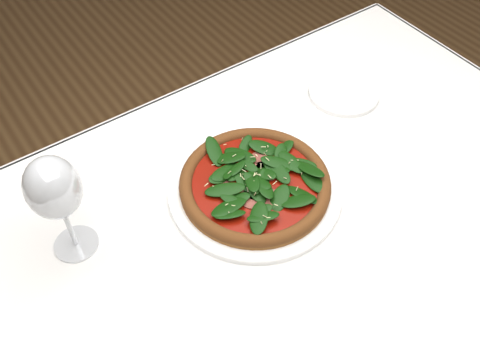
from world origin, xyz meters
TOP-DOWN VIEW (x-y plane):
  - dining_table at (0.00, 0.00)m, footprint 1.21×0.81m
  - plate at (-0.00, 0.09)m, footprint 0.30×0.30m
  - pizza at (-0.00, 0.09)m, footprint 0.34×0.34m
  - wine_glass at (-0.30, 0.17)m, footprint 0.08×0.08m
  - saucer_far at (0.30, 0.19)m, footprint 0.15×0.15m

SIDE VIEW (x-z plane):
  - dining_table at x=0.00m, z-range 0.27..1.02m
  - saucer_far at x=0.30m, z-range 0.75..0.76m
  - plate at x=0.00m, z-range 0.75..0.76m
  - pizza at x=0.00m, z-range 0.76..0.79m
  - wine_glass at x=-0.30m, z-range 0.79..0.99m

